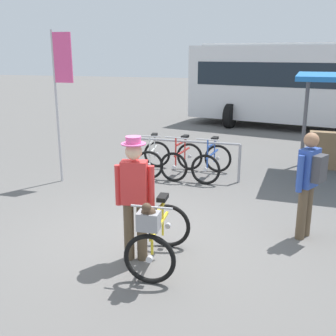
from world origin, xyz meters
TOP-DOWN VIEW (x-y plane):
  - ground_plane at (0.00, 0.00)m, footprint 80.00×80.00m
  - bike_rack_rail at (-0.15, 3.14)m, footprint 2.51×0.09m
  - racked_bike_white at (-0.95, 3.33)m, footprint 0.78×1.17m
  - racked_bike_red at (-0.25, 3.32)m, footprint 0.80×1.17m
  - racked_bike_blue at (0.45, 3.31)m, footprint 0.78×1.18m
  - featured_bicycle at (0.43, -0.90)m, footprint 0.71×1.22m
  - person_with_featured_bike at (0.08, -0.74)m, footprint 0.52×0.32m
  - pedestrian_with_backpack at (2.34, 0.60)m, footprint 0.43×0.48m
  - bus_distant at (3.47, 10.36)m, footprint 10.31×4.84m
  - banner_flag at (-2.59, 2.20)m, footprint 0.45×0.05m

SIDE VIEW (x-z plane):
  - ground_plane at x=0.00m, z-range 0.00..0.00m
  - racked_bike_white at x=-0.95m, z-range -0.12..0.86m
  - racked_bike_blue at x=0.45m, z-range -0.12..0.86m
  - racked_bike_red at x=-0.25m, z-range -0.12..0.85m
  - featured_bicycle at x=0.43m, z-range -0.06..1.03m
  - bike_rack_rail at x=-0.15m, z-range 0.20..1.08m
  - pedestrian_with_backpack at x=2.34m, z-range 0.12..1.76m
  - person_with_featured_bike at x=0.08m, z-range 0.09..1.81m
  - bus_distant at x=3.47m, z-range 0.20..3.28m
  - banner_flag at x=-2.59m, z-range 0.63..3.83m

